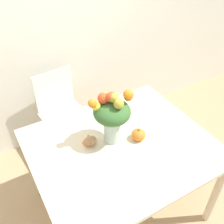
{
  "coord_description": "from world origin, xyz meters",
  "views": [
    {
      "loc": [
        -0.72,
        -1.11,
        2.12
      ],
      "look_at": [
        -0.03,
        0.08,
        1.02
      ],
      "focal_mm": 42.0,
      "sensor_mm": 36.0,
      "label": 1
    }
  ],
  "objects": [
    {
      "name": "wall_back",
      "position": [
        0.0,
        1.19,
        1.35
      ],
      "size": [
        8.0,
        0.06,
        2.7
      ],
      "color": "silver",
      "rests_on": "ground_plane"
    },
    {
      "name": "dining_table",
      "position": [
        0.0,
        0.0,
        0.67
      ],
      "size": [
        1.27,
        1.08,
        0.76
      ],
      "color": "beige",
      "rests_on": "ground_plane"
    },
    {
      "name": "dining_chair_near_window",
      "position": [
        -0.13,
        0.91,
        0.47
      ],
      "size": [
        0.46,
        0.46,
        0.89
      ],
      "rotation": [
        0.0,
        0.0,
        0.1
      ],
      "color": "white",
      "rests_on": "ground_plane"
    },
    {
      "name": "pumpkin",
      "position": [
        0.14,
        -0.01,
        0.81
      ],
      "size": [
        0.1,
        0.1,
        0.1
      ],
      "color": "orange",
      "rests_on": "dining_table"
    },
    {
      "name": "ground_plane",
      "position": [
        0.0,
        0.0,
        0.0
      ],
      "size": [
        12.0,
        12.0,
        0.0
      ],
      "primitive_type": "plane",
      "color": "tan"
    },
    {
      "name": "flower_vase",
      "position": [
        -0.03,
        0.08,
        1.0
      ],
      "size": [
        0.31,
        0.26,
        0.42
      ],
      "color": "#B2CCBC",
      "rests_on": "dining_table"
    },
    {
      "name": "turkey_figurine",
      "position": [
        -0.19,
        0.13,
        0.8
      ],
      "size": [
        0.1,
        0.13,
        0.08
      ],
      "color": "#A87A4C",
      "rests_on": "dining_table"
    }
  ]
}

